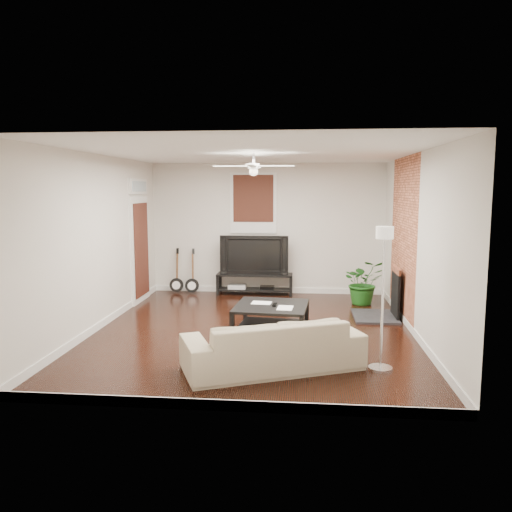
{
  "coord_description": "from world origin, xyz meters",
  "views": [
    {
      "loc": [
        0.78,
        -7.84,
        2.25
      ],
      "look_at": [
        0.0,
        0.4,
        1.15
      ],
      "focal_mm": 35.43,
      "sensor_mm": 36.0,
      "label": 1
    }
  ],
  "objects": [
    {
      "name": "room",
      "position": [
        0.0,
        0.0,
        1.4
      ],
      "size": [
        5.01,
        6.01,
        2.81
      ],
      "color": "black",
      "rests_on": "ground"
    },
    {
      "name": "brick_accent",
      "position": [
        2.49,
        1.0,
        1.4
      ],
      "size": [
        0.02,
        2.2,
        2.8
      ],
      "primitive_type": "cube",
      "color": "brown",
      "rests_on": "floor"
    },
    {
      "name": "fireplace",
      "position": [
        2.2,
        1.0,
        0.46
      ],
      "size": [
        0.8,
        1.1,
        0.92
      ],
      "primitive_type": "cube",
      "color": "black",
      "rests_on": "floor"
    },
    {
      "name": "window_back",
      "position": [
        -0.3,
        2.97,
        1.95
      ],
      "size": [
        1.0,
        0.06,
        1.3
      ],
      "primitive_type": "cube",
      "color": "#32160D",
      "rests_on": "wall_back"
    },
    {
      "name": "door_left",
      "position": [
        -2.46,
        1.9,
        1.25
      ],
      "size": [
        0.08,
        1.0,
        2.5
      ],
      "primitive_type": "cube",
      "color": "white",
      "rests_on": "wall_left"
    },
    {
      "name": "tv_stand",
      "position": [
        -0.25,
        2.78,
        0.23
      ],
      "size": [
        1.61,
        0.43,
        0.45
      ],
      "primitive_type": "cube",
      "color": "black",
      "rests_on": "floor"
    },
    {
      "name": "tv",
      "position": [
        -0.25,
        2.8,
        0.87
      ],
      "size": [
        1.44,
        0.19,
        0.83
      ],
      "primitive_type": "imported",
      "color": "black",
      "rests_on": "tv_stand"
    },
    {
      "name": "coffee_table",
      "position": [
        0.29,
        -0.16,
        0.23
      ],
      "size": [
        1.18,
        1.18,
        0.46
      ],
      "primitive_type": "cube",
      "rotation": [
        0.0,
        0.0,
        -0.08
      ],
      "color": "black",
      "rests_on": "floor"
    },
    {
      "name": "sofa",
      "position": [
        0.41,
        -1.72,
        0.32
      ],
      "size": [
        2.38,
        1.67,
        0.65
      ],
      "primitive_type": "imported",
      "rotation": [
        0.0,
        0.0,
        3.54
      ],
      "color": "tan",
      "rests_on": "floor"
    },
    {
      "name": "floor_lamp",
      "position": [
        1.76,
        -1.62,
        0.91
      ],
      "size": [
        0.39,
        0.39,
        1.81
      ],
      "primitive_type": null,
      "rotation": [
        0.0,
        0.0,
        0.4
      ],
      "color": "silver",
      "rests_on": "floor"
    },
    {
      "name": "potted_plant",
      "position": [
        1.97,
        2.04,
        0.44
      ],
      "size": [
        0.9,
        0.81,
        0.89
      ],
      "primitive_type": "imported",
      "rotation": [
        0.0,
        0.0,
        0.17
      ],
      "color": "#1C5A19",
      "rests_on": "floor"
    },
    {
      "name": "guitar_left",
      "position": [
        -1.96,
        2.75,
        0.49
      ],
      "size": [
        0.32,
        0.24,
        0.98
      ],
      "primitive_type": null,
      "rotation": [
        0.0,
        0.0,
        0.1
      ],
      "color": "black",
      "rests_on": "floor"
    },
    {
      "name": "guitar_right",
      "position": [
        -1.61,
        2.72,
        0.49
      ],
      "size": [
        0.34,
        0.27,
        0.98
      ],
      "primitive_type": null,
      "rotation": [
        0.0,
        0.0,
        0.21
      ],
      "color": "black",
      "rests_on": "floor"
    },
    {
      "name": "ceiling_fan",
      "position": [
        0.0,
        0.0,
        2.6
      ],
      "size": [
        1.24,
        1.24,
        0.32
      ],
      "primitive_type": null,
      "color": "white",
      "rests_on": "ceiling"
    }
  ]
}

